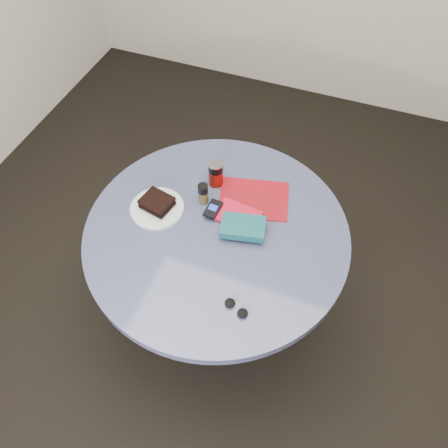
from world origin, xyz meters
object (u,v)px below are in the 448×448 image
(plate, at_px, (157,208))
(soda_can, at_px, (216,174))
(table, at_px, (217,253))
(headphones, at_px, (236,308))
(mp3_player, at_px, (213,209))
(pepper_grinder, at_px, (203,194))
(sandwich, at_px, (157,203))
(red_book, at_px, (237,216))
(magazine, at_px, (254,199))
(novel, at_px, (243,227))

(plate, xyz_separation_m, soda_can, (0.16, 0.21, 0.05))
(table, relative_size, headphones, 10.19)
(table, xyz_separation_m, mp3_player, (-0.04, 0.07, 0.19))
(plate, bearing_deg, table, -2.41)
(soda_can, bearing_deg, pepper_grinder, -95.53)
(sandwich, bearing_deg, red_book, 11.88)
(magazine, bearing_deg, table, -127.02)
(novel, distance_m, mp3_player, 0.15)
(mp3_player, bearing_deg, magazine, 44.26)
(sandwich, bearing_deg, table, -4.14)
(headphones, bearing_deg, mp3_player, 121.92)
(table, distance_m, pepper_grinder, 0.26)
(novel, bearing_deg, headphones, -86.80)
(plate, height_order, headphones, headphones)
(soda_can, distance_m, mp3_player, 0.16)
(plate, xyz_separation_m, magazine, (0.34, 0.18, -0.00))
(plate, height_order, pepper_grinder, pepper_grinder)
(pepper_grinder, xyz_separation_m, magazine, (0.18, 0.08, -0.04))
(sandwich, distance_m, magazine, 0.38)
(table, height_order, pepper_grinder, pepper_grinder)
(novel, relative_size, mp3_player, 1.84)
(red_book, xyz_separation_m, novel, (0.04, -0.06, 0.02))
(table, height_order, novel, novel)
(plate, height_order, magazine, plate)
(plate, bearing_deg, soda_can, 51.88)
(sandwich, relative_size, novel, 0.80)
(soda_can, bearing_deg, novel, -47.03)
(mp3_player, bearing_deg, pepper_grinder, 144.08)
(soda_can, distance_m, headphones, 0.57)
(magazine, relative_size, red_book, 1.62)
(mp3_player, bearing_deg, red_book, 7.42)
(plate, bearing_deg, pepper_grinder, 33.34)
(pepper_grinder, bearing_deg, soda_can, 84.47)
(headphones, bearing_deg, table, 122.33)
(red_book, relative_size, mp3_player, 1.90)
(plate, relative_size, magazine, 0.77)
(sandwich, bearing_deg, pepper_grinder, 31.13)
(pepper_grinder, bearing_deg, table, -48.75)
(magazine, distance_m, red_book, 0.11)
(pepper_grinder, xyz_separation_m, headphones, (0.28, -0.39, -0.04))
(table, distance_m, sandwich, 0.32)
(novel, bearing_deg, magazine, 82.02)
(novel, bearing_deg, pepper_grinder, 143.40)
(table, height_order, sandwich, sandwich)
(soda_can, relative_size, magazine, 0.41)
(novel, bearing_deg, soda_can, 121.04)
(plate, height_order, sandwich, sandwich)
(sandwich, xyz_separation_m, magazine, (0.34, 0.17, -0.03))
(soda_can, height_order, pepper_grinder, soda_can)
(table, distance_m, plate, 0.30)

